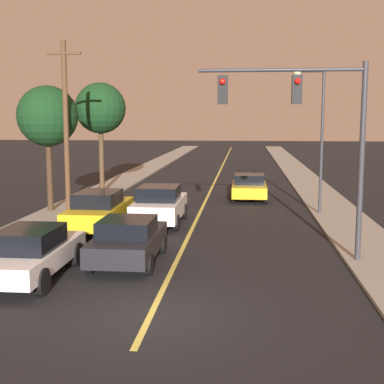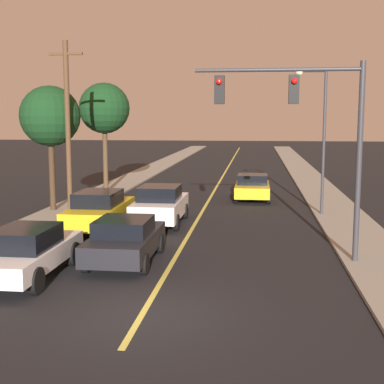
{
  "view_description": "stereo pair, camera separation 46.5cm",
  "coord_description": "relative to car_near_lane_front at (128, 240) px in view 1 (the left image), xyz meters",
  "views": [
    {
      "loc": [
        2.2,
        -12.1,
        4.69
      ],
      "look_at": [
        0.0,
        10.08,
        1.6
      ],
      "focal_mm": 50.0,
      "sensor_mm": 36.0,
      "label": 1
    },
    {
      "loc": [
        2.66,
        -12.04,
        4.69
      ],
      "look_at": [
        0.0,
        10.08,
        1.6
      ],
      "focal_mm": 50.0,
      "sensor_mm": 36.0,
      "label": 2
    }
  ],
  "objects": [
    {
      "name": "tree_left_near",
      "position": [
        -5.9,
        8.84,
        3.99
      ],
      "size": [
        2.96,
        2.96,
        6.15
      ],
      "color": "#3D2B1C",
      "rests_on": "ground"
    },
    {
      "name": "car_far_oncoming",
      "position": [
        4.01,
        13.98,
        -0.01
      ],
      "size": [
        2.04,
        4.0,
        1.48
      ],
      "rotation": [
        0.0,
        0.0,
        3.14
      ],
      "color": "gold",
      "rests_on": "ground"
    },
    {
      "name": "car_near_lane_second",
      "position": [
        -0.0,
        6.43,
        0.11
      ],
      "size": [
        2.07,
        4.55,
        1.73
      ],
      "color": "white",
      "rests_on": "ground"
    },
    {
      "name": "sidewalk_right",
      "position": [
        8.28,
        31.41,
        -0.7
      ],
      "size": [
        2.5,
        80.0,
        0.12
      ],
      "color": "gray",
      "rests_on": "ground"
    },
    {
      "name": "car_outer_lane_front",
      "position": [
        -2.42,
        -2.04,
        0.04
      ],
      "size": [
        1.89,
        4.7,
        1.55
      ],
      "color": "white",
      "rests_on": "ground"
    },
    {
      "name": "ground_plane",
      "position": [
        1.54,
        -4.59,
        -0.76
      ],
      "size": [
        200.0,
        200.0,
        0.0
      ],
      "primitive_type": "plane",
      "color": "black"
    },
    {
      "name": "utility_pole_left",
      "position": [
        -4.55,
        7.58,
        3.56
      ],
      "size": [
        1.6,
        0.24,
        8.09
      ],
      "color": "#513823",
      "rests_on": "ground"
    },
    {
      "name": "tree_left_far",
      "position": [
        -5.04,
        15.4,
        4.49
      ],
      "size": [
        3.08,
        3.08,
        6.71
      ],
      "color": "#4C3823",
      "rests_on": "ground"
    },
    {
      "name": "streetlamp_right",
      "position": [
        7.04,
        9.33,
        3.76
      ],
      "size": [
        1.49,
        0.36,
        6.89
      ],
      "color": "#333338",
      "rests_on": "ground"
    },
    {
      "name": "road_surface",
      "position": [
        1.54,
        31.41,
        -0.76
      ],
      "size": [
        10.98,
        80.0,
        0.01
      ],
      "color": "black",
      "rests_on": "ground"
    },
    {
      "name": "sidewalk_left",
      "position": [
        -5.2,
        31.41,
        -0.7
      ],
      "size": [
        2.5,
        80.0,
        0.12
      ],
      "color": "gray",
      "rests_on": "ground"
    },
    {
      "name": "traffic_signal_mast",
      "position": [
        5.74,
        0.69,
        3.9
      ],
      "size": [
        5.3,
        0.42,
        6.32
      ],
      "color": "#333338",
      "rests_on": "ground"
    },
    {
      "name": "car_outer_lane_second",
      "position": [
        -2.42,
        5.23,
        0.05
      ],
      "size": [
        2.04,
        5.01,
        1.62
      ],
      "color": "gold",
      "rests_on": "ground"
    },
    {
      "name": "car_near_lane_front",
      "position": [
        0.0,
        0.0,
        0.0
      ],
      "size": [
        2.02,
        4.32,
        1.48
      ],
      "color": "black",
      "rests_on": "ground"
    }
  ]
}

